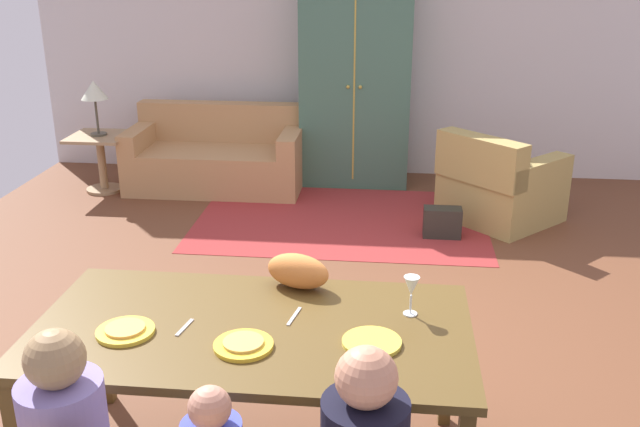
# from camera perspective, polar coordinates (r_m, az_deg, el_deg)

# --- Properties ---
(ground_plane) EXTENTS (7.09, 6.25, 0.02)m
(ground_plane) POSITION_cam_1_polar(r_m,az_deg,el_deg) (5.03, 1.97, -7.14)
(ground_plane) COLOR brown
(back_wall) EXTENTS (7.09, 0.10, 2.70)m
(back_wall) POSITION_cam_1_polar(r_m,az_deg,el_deg) (7.69, 3.88, 13.14)
(back_wall) COLOR silver
(back_wall) RESTS_ON ground_plane
(dining_table) EXTENTS (1.92, 1.01, 0.76)m
(dining_table) POSITION_cam_1_polar(r_m,az_deg,el_deg) (3.21, -5.42, -9.94)
(dining_table) COLOR #533D1A
(dining_table) RESTS_ON ground_plane
(plate_near_man) EXTENTS (0.25, 0.25, 0.02)m
(plate_near_man) POSITION_cam_1_polar(r_m,az_deg,el_deg) (3.21, -15.29, -9.07)
(plate_near_man) COLOR yellow
(plate_near_man) RESTS_ON dining_table
(pizza_near_man) EXTENTS (0.17, 0.17, 0.01)m
(pizza_near_man) POSITION_cam_1_polar(r_m,az_deg,el_deg) (3.20, -15.31, -8.83)
(pizza_near_man) COLOR gold
(pizza_near_man) RESTS_ON plate_near_man
(plate_near_child) EXTENTS (0.25, 0.25, 0.02)m
(plate_near_child) POSITION_cam_1_polar(r_m,az_deg,el_deg) (3.02, -6.14, -10.43)
(plate_near_child) COLOR yellow
(plate_near_child) RESTS_ON dining_table
(pizza_near_child) EXTENTS (0.17, 0.17, 0.01)m
(pizza_near_child) POSITION_cam_1_polar(r_m,az_deg,el_deg) (3.01, -6.15, -10.18)
(pizza_near_child) COLOR gold
(pizza_near_child) RESTS_ON plate_near_child
(plate_near_woman) EXTENTS (0.25, 0.25, 0.02)m
(plate_near_woman) POSITION_cam_1_polar(r_m,az_deg,el_deg) (3.03, 4.15, -10.23)
(plate_near_woman) COLOR yellow
(plate_near_woman) RESTS_ON dining_table
(wine_glass) EXTENTS (0.07, 0.07, 0.19)m
(wine_glass) POSITION_cam_1_polar(r_m,az_deg,el_deg) (3.22, 7.32, -5.91)
(wine_glass) COLOR silver
(wine_glass) RESTS_ON dining_table
(fork) EXTENTS (0.04, 0.15, 0.01)m
(fork) POSITION_cam_1_polar(r_m,az_deg,el_deg) (3.20, -10.77, -8.93)
(fork) COLOR silver
(fork) RESTS_ON dining_table
(knife) EXTENTS (0.05, 0.17, 0.01)m
(knife) POSITION_cam_1_polar(r_m,az_deg,el_deg) (3.23, -2.08, -8.21)
(knife) COLOR silver
(knife) RESTS_ON dining_table
(cat) EXTENTS (0.35, 0.25, 0.17)m
(cat) POSITION_cam_1_polar(r_m,az_deg,el_deg) (3.47, -1.77, -4.62)
(cat) COLOR orange
(cat) RESTS_ON dining_table
(area_rug) EXTENTS (2.60, 1.80, 0.01)m
(area_rug) POSITION_cam_1_polar(r_m,az_deg,el_deg) (6.47, 1.67, -0.52)
(area_rug) COLOR maroon
(area_rug) RESTS_ON ground_plane
(couch) EXTENTS (1.74, 0.86, 0.82)m
(couch) POSITION_cam_1_polar(r_m,az_deg,el_deg) (7.40, -8.22, 4.40)
(couch) COLOR tan
(couch) RESTS_ON ground_plane
(armchair) EXTENTS (1.21, 1.21, 0.82)m
(armchair) POSITION_cam_1_polar(r_m,az_deg,el_deg) (6.58, 14.08, 2.10)
(armchair) COLOR tan
(armchair) RESTS_ON ground_plane
(armoire) EXTENTS (1.10, 0.59, 2.10)m
(armoire) POSITION_cam_1_polar(r_m,az_deg,el_deg) (7.36, 2.88, 10.47)
(armoire) COLOR #416B58
(armoire) RESTS_ON ground_plane
(side_table) EXTENTS (0.56, 0.56, 0.58)m
(side_table) POSITION_cam_1_polar(r_m,az_deg,el_deg) (7.50, -17.09, 4.51)
(side_table) COLOR #9F805A
(side_table) RESTS_ON ground_plane
(table_lamp) EXTENTS (0.26, 0.26, 0.54)m
(table_lamp) POSITION_cam_1_polar(r_m,az_deg,el_deg) (7.36, -17.60, 9.23)
(table_lamp) COLOR #494436
(table_lamp) RESTS_ON side_table
(handbag) EXTENTS (0.32, 0.16, 0.26)m
(handbag) POSITION_cam_1_polar(r_m,az_deg,el_deg) (6.15, 9.74, -0.71)
(handbag) COLOR #2B2B23
(handbag) RESTS_ON ground_plane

